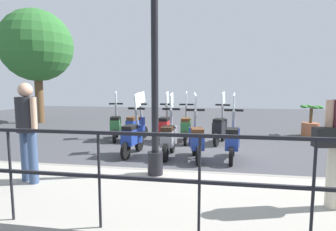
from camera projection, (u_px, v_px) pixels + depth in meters
name	position (u px, v px, depth m)	size (l,w,h in m)	color
ground_plane	(185.00, 150.00, 6.92)	(28.00, 28.00, 0.00)	#424247
promenade_walkway	(165.00, 197.00, 3.81)	(2.20, 20.00, 0.15)	#A39E93
fence_railing	(148.00, 164.00, 2.70)	(0.04, 16.03, 1.07)	black
lamp_post_near	(155.00, 52.00, 4.36)	(0.26, 0.90, 4.70)	black
pedestrian_distant	(27.00, 125.00, 4.13)	(0.42, 0.46, 1.59)	#384C70
tree_large	(37.00, 46.00, 11.85)	(3.20, 3.20, 5.12)	brown
potted_palm	(311.00, 123.00, 8.91)	(1.06, 0.66, 1.05)	#9E5B3D
scooter_near_0	(232.00, 140.00, 5.93)	(1.23, 0.44, 1.54)	black
scooter_near_1	(196.00, 139.00, 5.98)	(1.23, 0.47, 1.54)	black
scooter_near_2	(169.00, 137.00, 6.25)	(1.23, 0.44, 1.54)	black
scooter_near_3	(133.00, 136.00, 6.40)	(1.23, 0.44, 1.54)	black
scooter_far_0	(220.00, 127.00, 7.70)	(1.20, 0.54, 1.54)	black
scooter_far_1	(186.00, 127.00, 7.87)	(1.23, 0.44, 1.54)	black
scooter_far_2	(165.00, 126.00, 7.97)	(1.23, 0.44, 1.54)	black
scooter_far_3	(136.00, 125.00, 8.13)	(1.20, 0.55, 1.54)	black
scooter_far_4	(116.00, 125.00, 8.21)	(1.21, 0.52, 1.54)	black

